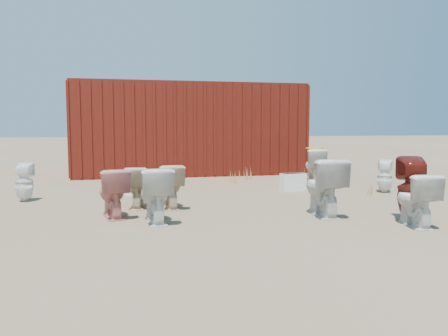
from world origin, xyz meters
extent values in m
plane|color=brown|center=(0.00, 0.00, 0.00)|extent=(100.00, 100.00, 0.00)
cube|color=#4D130C|center=(0.00, 5.20, 1.20)|extent=(6.00, 2.40, 2.40)
imported|color=white|center=(-1.29, -1.04, 0.37)|extent=(0.48, 0.76, 0.74)
imported|color=#D57F7B|center=(-1.85, -0.60, 0.35)|extent=(0.52, 0.75, 0.69)
imported|color=silver|center=(1.08, -1.10, 0.41)|extent=(0.51, 0.84, 0.83)
imported|color=#5A160F|center=(2.09, -1.69, 0.43)|extent=(0.50, 0.51, 0.87)
imported|color=white|center=(1.95, -1.96, 0.34)|extent=(0.47, 0.71, 0.68)
imported|color=white|center=(-3.37, 1.09, 0.33)|extent=(0.32, 0.33, 0.66)
imported|color=beige|center=(-1.00, -0.04, 0.34)|extent=(0.42, 0.69, 0.69)
imported|color=beige|center=(-1.51, 0.10, 0.33)|extent=(0.42, 0.67, 0.65)
imported|color=white|center=(2.54, 2.52, 0.38)|extent=(0.55, 0.81, 0.76)
imported|color=white|center=(3.20, 0.71, 0.32)|extent=(0.40, 0.41, 0.64)
ellipsoid|color=gold|center=(2.54, 2.52, 0.78)|extent=(0.39, 0.48, 0.02)
cube|color=white|center=(1.55, 1.28, 0.17)|extent=(0.52, 0.27, 0.35)
ellipsoid|color=tan|center=(-1.15, 3.19, 0.01)|extent=(0.47, 0.56, 0.02)
ellipsoid|color=beige|center=(-1.61, 1.43, 0.01)|extent=(0.44, 0.52, 0.02)
cone|color=#A07940|center=(-1.81, 3.05, 0.14)|extent=(0.36, 0.36, 0.29)
cone|color=#A07940|center=(0.60, 2.65, 0.13)|extent=(0.32, 0.32, 0.26)
cone|color=#A07940|center=(2.48, 2.60, 0.17)|extent=(0.36, 0.36, 0.33)
cone|color=#A07940|center=(-0.43, 3.50, 0.14)|extent=(0.30, 0.30, 0.28)
cone|color=#A07940|center=(1.11, 3.33, 0.15)|extent=(0.34, 0.34, 0.29)
cone|color=#A07940|center=(2.84, 0.52, 0.11)|extent=(0.28, 0.28, 0.22)
camera|label=1|loc=(-1.61, -6.81, 1.27)|focal=35.00mm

